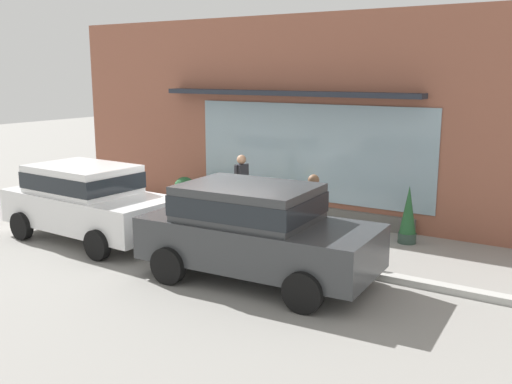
# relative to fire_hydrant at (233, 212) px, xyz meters

# --- Properties ---
(ground_plane) EXTENTS (60.00, 60.00, 0.00)m
(ground_plane) POSITION_rel_fire_hydrant_xyz_m (0.31, -1.05, -0.45)
(ground_plane) COLOR gray
(curb_strip) EXTENTS (14.00, 0.24, 0.12)m
(curb_strip) POSITION_rel_fire_hydrant_xyz_m (0.31, -1.25, -0.39)
(curb_strip) COLOR #B2B2AD
(curb_strip) RESTS_ON ground_plane
(storefront) EXTENTS (14.00, 0.81, 5.02)m
(storefront) POSITION_rel_fire_hydrant_xyz_m (0.33, 2.13, 2.02)
(storefront) COLOR #935642
(storefront) RESTS_ON ground_plane
(fire_hydrant) EXTENTS (0.42, 0.39, 0.90)m
(fire_hydrant) POSITION_rel_fire_hydrant_xyz_m (0.00, 0.00, 0.00)
(fire_hydrant) COLOR gold
(fire_hydrant) RESTS_ON ground_plane
(pedestrian_with_handbag) EXTENTS (0.29, 0.61, 1.69)m
(pedestrian_with_handbag) POSITION_rel_fire_hydrant_xyz_m (-0.21, 0.69, 0.53)
(pedestrian_with_handbag) COLOR #8E333D
(pedestrian_with_handbag) RESTS_ON ground_plane
(pedestrian_passerby) EXTENTS (0.39, 0.32, 1.68)m
(pedestrian_passerby) POSITION_rel_fire_hydrant_xyz_m (2.45, -0.75, 0.53)
(pedestrian_passerby) COLOR #232328
(pedestrian_passerby) RESTS_ON ground_plane
(parked_car_white) EXTENTS (4.12, 2.09, 1.65)m
(parked_car_white) POSITION_rel_fire_hydrant_xyz_m (-2.31, -2.29, 0.48)
(parked_car_white) COLOR white
(parked_car_white) RESTS_ON ground_plane
(parked_car_dark_gray) EXTENTS (4.26, 2.23, 1.71)m
(parked_car_dark_gray) POSITION_rel_fire_hydrant_xyz_m (2.19, -2.48, 0.52)
(parked_car_dark_gray) COLOR #383A3D
(parked_car_dark_gray) RESTS_ON ground_plane
(potted_plant_window_left) EXTENTS (0.56, 0.56, 0.87)m
(potted_plant_window_left) POSITION_rel_fire_hydrant_xyz_m (0.49, 1.17, 0.03)
(potted_plant_window_left) COLOR #9E6042
(potted_plant_window_left) RESTS_ON ground_plane
(potted_plant_doorstep) EXTENTS (0.39, 0.39, 1.27)m
(potted_plant_doorstep) POSITION_rel_fire_hydrant_xyz_m (3.75, 1.20, 0.17)
(potted_plant_doorstep) COLOR #33473D
(potted_plant_doorstep) RESTS_ON ground_plane
(potted_plant_window_center) EXTENTS (0.50, 0.50, 0.73)m
(potted_plant_window_center) POSITION_rel_fire_hydrant_xyz_m (-1.44, 1.26, -0.07)
(potted_plant_window_center) COLOR #B7B2A3
(potted_plant_window_center) RESTS_ON ground_plane
(potted_plant_corner_tall) EXTENTS (0.57, 0.57, 0.86)m
(potted_plant_corner_tall) POSITION_rel_fire_hydrant_xyz_m (-2.40, 1.16, 0.01)
(potted_plant_corner_tall) COLOR #9E6042
(potted_plant_corner_tall) RESTS_ON ground_plane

